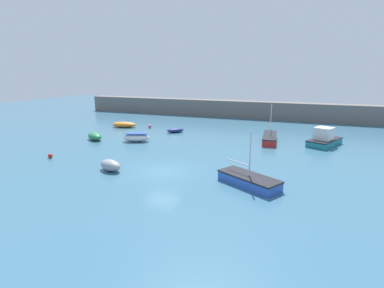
{
  "coord_description": "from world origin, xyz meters",
  "views": [
    {
      "loc": [
        10.22,
        -20.27,
        7.76
      ],
      "look_at": [
        0.15,
        6.2,
        0.82
      ],
      "focal_mm": 28.0,
      "sensor_mm": 36.0,
      "label": 1
    }
  ],
  "objects_px": {
    "cabin_cruiser_white": "(324,139)",
    "sailboat_twin_hulled": "(270,138)",
    "open_tender_yellow": "(95,136)",
    "mooring_buoy_red": "(50,156)",
    "fishing_dinghy_green": "(110,165)",
    "dinghy_near_pier": "(175,130)",
    "sailboat_short_mast": "(249,180)",
    "rowboat_blue_near": "(124,125)",
    "mooring_buoy_pink": "(150,126)",
    "rowboat_with_red_cover": "(136,137)"
  },
  "relations": [
    {
      "from": "dinghy_near_pier",
      "to": "rowboat_with_red_cover",
      "type": "bearing_deg",
      "value": 30.55
    },
    {
      "from": "dinghy_near_pier",
      "to": "sailboat_short_mast",
      "type": "relative_size",
      "value": 0.49
    },
    {
      "from": "open_tender_yellow",
      "to": "mooring_buoy_pink",
      "type": "height_order",
      "value": "open_tender_yellow"
    },
    {
      "from": "fishing_dinghy_green",
      "to": "sailboat_twin_hulled",
      "type": "bearing_deg",
      "value": 73.92
    },
    {
      "from": "sailboat_short_mast",
      "to": "rowboat_with_red_cover",
      "type": "bearing_deg",
      "value": 178.22
    },
    {
      "from": "rowboat_with_red_cover",
      "to": "dinghy_near_pier",
      "type": "bearing_deg",
      "value": 51.88
    },
    {
      "from": "rowboat_with_red_cover",
      "to": "cabin_cruiser_white",
      "type": "xyz_separation_m",
      "value": [
        19.68,
        5.48,
        0.17
      ]
    },
    {
      "from": "cabin_cruiser_white",
      "to": "mooring_buoy_red",
      "type": "bearing_deg",
      "value": 146.24
    },
    {
      "from": "cabin_cruiser_white",
      "to": "rowboat_blue_near",
      "type": "bearing_deg",
      "value": 112.13
    },
    {
      "from": "mooring_buoy_red",
      "to": "mooring_buoy_pink",
      "type": "relative_size",
      "value": 0.87
    },
    {
      "from": "open_tender_yellow",
      "to": "dinghy_near_pier",
      "type": "bearing_deg",
      "value": -101.11
    },
    {
      "from": "sailboat_twin_hulled",
      "to": "rowboat_blue_near",
      "type": "xyz_separation_m",
      "value": [
        -20.25,
        1.71,
        -0.02
      ]
    },
    {
      "from": "sailboat_twin_hulled",
      "to": "dinghy_near_pier",
      "type": "bearing_deg",
      "value": -99.48
    },
    {
      "from": "sailboat_short_mast",
      "to": "rowboat_blue_near",
      "type": "bearing_deg",
      "value": 172.22
    },
    {
      "from": "open_tender_yellow",
      "to": "mooring_buoy_red",
      "type": "distance_m",
      "value": 7.69
    },
    {
      "from": "sailboat_short_mast",
      "to": "mooring_buoy_pink",
      "type": "xyz_separation_m",
      "value": [
        -16.84,
        16.63,
        -0.14
      ]
    },
    {
      "from": "rowboat_with_red_cover",
      "to": "open_tender_yellow",
      "type": "xyz_separation_m",
      "value": [
        -4.94,
        -0.95,
        -0.09
      ]
    },
    {
      "from": "sailboat_twin_hulled",
      "to": "rowboat_blue_near",
      "type": "relative_size",
      "value": 1.67
    },
    {
      "from": "sailboat_twin_hulled",
      "to": "open_tender_yellow",
      "type": "height_order",
      "value": "sailboat_twin_hulled"
    },
    {
      "from": "dinghy_near_pier",
      "to": "mooring_buoy_pink",
      "type": "distance_m",
      "value": 4.87
    },
    {
      "from": "fishing_dinghy_green",
      "to": "open_tender_yellow",
      "type": "distance_m",
      "value": 11.99
    },
    {
      "from": "dinghy_near_pier",
      "to": "mooring_buoy_red",
      "type": "height_order",
      "value": "dinghy_near_pier"
    },
    {
      "from": "rowboat_blue_near",
      "to": "mooring_buoy_red",
      "type": "distance_m",
      "value": 15.71
    },
    {
      "from": "rowboat_blue_near",
      "to": "mooring_buoy_pink",
      "type": "bearing_deg",
      "value": 1.72
    },
    {
      "from": "mooring_buoy_red",
      "to": "mooring_buoy_pink",
      "type": "distance_m",
      "value": 16.43
    },
    {
      "from": "mooring_buoy_red",
      "to": "dinghy_near_pier",
      "type": "bearing_deg",
      "value": 68.11
    },
    {
      "from": "cabin_cruiser_white",
      "to": "mooring_buoy_red",
      "type": "distance_m",
      "value": 27.43
    },
    {
      "from": "sailboat_short_mast",
      "to": "mooring_buoy_red",
      "type": "distance_m",
      "value": 18.18
    },
    {
      "from": "sailboat_short_mast",
      "to": "open_tender_yellow",
      "type": "xyz_separation_m",
      "value": [
        -19.23,
        7.86,
        0.05
      ]
    },
    {
      "from": "sailboat_twin_hulled",
      "to": "open_tender_yellow",
      "type": "xyz_separation_m",
      "value": [
        -19.0,
        -6.22,
        0.02
      ]
    },
    {
      "from": "rowboat_with_red_cover",
      "to": "dinghy_near_pier",
      "type": "relative_size",
      "value": 1.41
    },
    {
      "from": "rowboat_with_red_cover",
      "to": "mooring_buoy_pink",
      "type": "relative_size",
      "value": 6.9
    },
    {
      "from": "rowboat_with_red_cover",
      "to": "dinghy_near_pier",
      "type": "height_order",
      "value": "rowboat_with_red_cover"
    },
    {
      "from": "cabin_cruiser_white",
      "to": "mooring_buoy_red",
      "type": "xyz_separation_m",
      "value": [
        -23.57,
        -14.04,
        -0.49
      ]
    },
    {
      "from": "cabin_cruiser_white",
      "to": "open_tender_yellow",
      "type": "xyz_separation_m",
      "value": [
        -24.62,
        -6.42,
        -0.26
      ]
    },
    {
      "from": "open_tender_yellow",
      "to": "mooring_buoy_red",
      "type": "bearing_deg",
      "value": 131.03
    },
    {
      "from": "sailboat_short_mast",
      "to": "mooring_buoy_red",
      "type": "relative_size",
      "value": 11.4
    },
    {
      "from": "cabin_cruiser_white",
      "to": "fishing_dinghy_green",
      "type": "bearing_deg",
      "value": 158.21
    },
    {
      "from": "dinghy_near_pier",
      "to": "fishing_dinghy_green",
      "type": "relative_size",
      "value": 0.98
    },
    {
      "from": "sailboat_short_mast",
      "to": "open_tender_yellow",
      "type": "distance_m",
      "value": 20.77
    },
    {
      "from": "dinghy_near_pier",
      "to": "open_tender_yellow",
      "type": "relative_size",
      "value": 0.8
    },
    {
      "from": "cabin_cruiser_white",
      "to": "open_tender_yellow",
      "type": "bearing_deg",
      "value": 130.09
    },
    {
      "from": "mooring_buoy_red",
      "to": "open_tender_yellow",
      "type": "bearing_deg",
      "value": 97.86
    },
    {
      "from": "cabin_cruiser_white",
      "to": "fishing_dinghy_green",
      "type": "xyz_separation_m",
      "value": [
        -16.28,
        -15.04,
        -0.25
      ]
    },
    {
      "from": "rowboat_with_red_cover",
      "to": "rowboat_blue_near",
      "type": "distance_m",
      "value": 9.34
    },
    {
      "from": "dinghy_near_pier",
      "to": "cabin_cruiser_white",
      "type": "bearing_deg",
      "value": 136.38
    },
    {
      "from": "cabin_cruiser_white",
      "to": "sailboat_twin_hulled",
      "type": "bearing_deg",
      "value": 117.5
    },
    {
      "from": "rowboat_with_red_cover",
      "to": "sailboat_short_mast",
      "type": "distance_m",
      "value": 16.79
    },
    {
      "from": "dinghy_near_pier",
      "to": "open_tender_yellow",
      "type": "distance_m",
      "value": 10.01
    },
    {
      "from": "rowboat_blue_near",
      "to": "sailboat_twin_hulled",
      "type": "bearing_deg",
      "value": -16.03
    }
  ]
}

